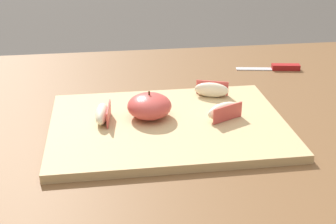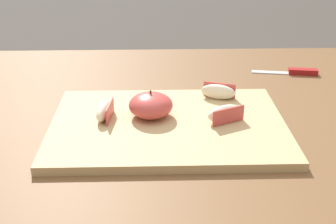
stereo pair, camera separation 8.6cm
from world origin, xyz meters
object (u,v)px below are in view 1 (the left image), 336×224
at_px(cutting_board, 168,125).
at_px(apple_half_skin_up, 149,106).
at_px(apple_wedge_front, 212,90).
at_px(apple_wedge_near_knife, 224,111).
at_px(apple_wedge_back, 102,114).
at_px(paring_knife, 280,67).

distance_m(cutting_board, apple_half_skin_up, 0.05).
bearing_deg(apple_wedge_front, apple_wedge_near_knife, -90.74).
height_order(cutting_board, apple_wedge_back, apple_wedge_back).
bearing_deg(apple_wedge_back, paring_knife, 31.40).
xyz_separation_m(cutting_board, apple_wedge_near_knife, (0.11, -0.00, 0.02)).
bearing_deg(paring_knife, apple_wedge_front, -140.08).
xyz_separation_m(apple_wedge_near_knife, apple_wedge_back, (-0.23, 0.02, 0.00)).
height_order(apple_half_skin_up, apple_wedge_front, apple_half_skin_up).
bearing_deg(paring_knife, apple_half_skin_up, -143.45).
relative_size(cutting_board, apple_wedge_near_knife, 5.87).
bearing_deg(apple_wedge_near_knife, paring_knife, 52.74).
bearing_deg(cutting_board, apple_wedge_near_knife, -0.19).
relative_size(apple_half_skin_up, apple_wedge_back, 1.14).
bearing_deg(cutting_board, apple_wedge_front, 44.96).
distance_m(apple_wedge_near_knife, apple_wedge_back, 0.23).
distance_m(apple_wedge_front, apple_wedge_back, 0.25).
bearing_deg(apple_wedge_back, apple_half_skin_up, 4.42).
relative_size(apple_half_skin_up, apple_wedge_front, 1.12).
height_order(apple_half_skin_up, paring_knife, apple_half_skin_up).
relative_size(apple_half_skin_up, apple_wedge_near_knife, 1.13).
relative_size(apple_wedge_back, paring_knife, 0.46).
distance_m(apple_half_skin_up, apple_wedge_front, 0.16).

